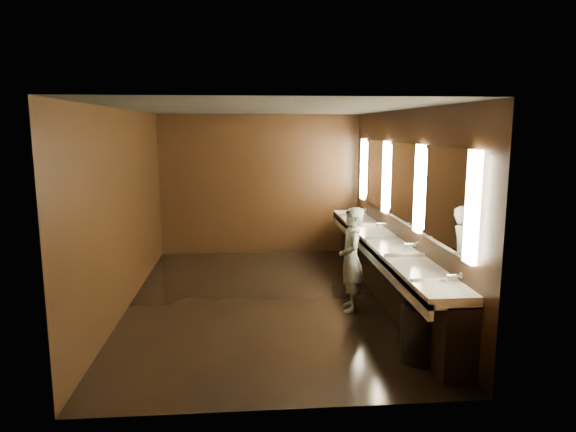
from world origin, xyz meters
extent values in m
plane|color=black|center=(0.00, 0.00, 0.00)|extent=(6.00, 6.00, 0.00)
cube|color=#2D2D2B|center=(0.00, 0.00, 2.80)|extent=(4.00, 6.00, 0.02)
cube|color=black|center=(0.00, 3.00, 1.40)|extent=(4.00, 0.02, 2.80)
cube|color=black|center=(0.00, -3.00, 1.40)|extent=(4.00, 0.02, 2.80)
cube|color=black|center=(-2.00, 0.00, 1.40)|extent=(0.02, 6.00, 2.80)
cube|color=black|center=(2.00, 0.00, 1.40)|extent=(0.02, 6.00, 2.80)
cube|color=black|center=(1.82, 0.00, 0.40)|extent=(0.36, 5.40, 0.81)
cube|color=white|center=(1.73, 0.00, 0.85)|extent=(0.55, 5.40, 0.12)
cube|color=white|center=(1.48, 0.00, 0.77)|extent=(0.06, 5.40, 0.18)
cylinder|color=silver|center=(1.91, -2.20, 0.99)|extent=(0.18, 0.04, 0.04)
cylinder|color=silver|center=(1.91, -0.73, 0.99)|extent=(0.18, 0.04, 0.04)
cylinder|color=silver|center=(1.91, 0.73, 0.99)|extent=(0.18, 0.04, 0.04)
cylinder|color=silver|center=(1.91, 2.20, 0.99)|extent=(0.18, 0.04, 0.04)
cube|color=#FFEDB8|center=(1.97, -2.40, 1.75)|extent=(0.06, 0.22, 1.15)
cube|color=white|center=(1.99, -1.60, 1.75)|extent=(0.03, 1.32, 1.15)
cube|color=#FFEDB8|center=(1.97, -0.80, 1.75)|extent=(0.06, 0.23, 1.15)
cube|color=white|center=(1.99, 0.00, 1.75)|extent=(0.03, 1.32, 1.15)
cube|color=#FFEDB8|center=(1.97, 0.80, 1.75)|extent=(0.06, 0.23, 1.15)
cube|color=white|center=(1.99, 1.60, 1.75)|extent=(0.03, 1.32, 1.15)
cube|color=#FFEDB8|center=(1.97, 2.40, 1.75)|extent=(0.06, 0.22, 1.15)
imported|color=#8AACCF|center=(1.16, -0.47, 0.73)|extent=(0.39, 0.56, 1.46)
cylinder|color=black|center=(1.58, -2.13, 0.31)|extent=(0.47, 0.47, 0.63)
camera|label=1|loc=(-0.30, -7.30, 2.54)|focal=32.00mm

